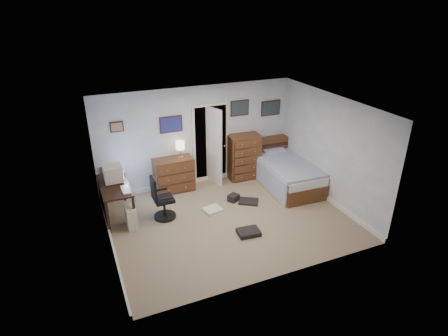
# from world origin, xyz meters

# --- Properties ---
(floor) EXTENTS (5.00, 4.00, 0.02)m
(floor) POSITION_xyz_m (0.00, 0.00, -0.01)
(floor) COLOR gray
(floor) RESTS_ON ground
(computer_desk) EXTENTS (0.62, 1.33, 0.76)m
(computer_desk) POSITION_xyz_m (-2.29, 1.11, 0.59)
(computer_desk) COLOR black
(computer_desk) RESTS_ON floor
(crt_monitor) EXTENTS (0.40, 0.37, 0.37)m
(crt_monitor) POSITION_xyz_m (-2.18, 1.26, 0.95)
(crt_monitor) COLOR beige
(crt_monitor) RESTS_ON computer_desk
(keyboard) EXTENTS (0.16, 0.41, 0.02)m
(keyboard) POSITION_xyz_m (-2.02, 0.76, 0.77)
(keyboard) COLOR beige
(keyboard) RESTS_ON computer_desk
(pc_tower) EXTENTS (0.21, 0.43, 0.46)m
(pc_tower) POSITION_xyz_m (-2.00, 0.56, 0.23)
(pc_tower) COLOR beige
(pc_tower) RESTS_ON floor
(office_chair) EXTENTS (0.48, 0.49, 0.99)m
(office_chair) POSITION_xyz_m (-1.32, 0.63, 0.38)
(office_chair) COLOR black
(office_chair) RESTS_ON floor
(media_stack) EXTENTS (0.17, 0.17, 0.84)m
(media_stack) POSITION_xyz_m (-2.32, 2.03, 0.42)
(media_stack) COLOR maroon
(media_stack) RESTS_ON floor
(low_dresser) EXTENTS (0.96, 0.48, 0.85)m
(low_dresser) POSITION_xyz_m (-0.71, 1.77, 0.42)
(low_dresser) COLOR brown
(low_dresser) RESTS_ON floor
(table_lamp) EXTENTS (0.21, 0.21, 0.41)m
(table_lamp) POSITION_xyz_m (-0.51, 1.78, 1.15)
(table_lamp) COLOR gold
(table_lamp) RESTS_ON low_dresser
(doorway) EXTENTS (0.96, 1.12, 2.05)m
(doorway) POSITION_xyz_m (0.35, 2.27, 1.00)
(doorway) COLOR black
(doorway) RESTS_ON floor
(tall_dresser) EXTENTS (0.84, 0.53, 1.19)m
(tall_dresser) POSITION_xyz_m (1.18, 1.75, 0.60)
(tall_dresser) COLOR brown
(tall_dresser) RESTS_ON floor
(headboard_bookcase) EXTENTS (1.10, 0.34, 0.97)m
(headboard_bookcase) POSITION_xyz_m (2.19, 1.86, 0.52)
(headboard_bookcase) COLOR brown
(headboard_bookcase) RESTS_ON floor
(bed) EXTENTS (1.25, 2.20, 0.70)m
(bed) POSITION_xyz_m (1.98, 0.93, 0.33)
(bed) COLOR brown
(bed) RESTS_ON floor
(wall_posters) EXTENTS (4.38, 0.04, 0.60)m
(wall_posters) POSITION_xyz_m (0.57, 1.98, 1.75)
(wall_posters) COLOR #331E11
(wall_posters) RESTS_ON floor
(floor_clutter) EXTENTS (1.43, 1.70, 0.16)m
(floor_clutter) POSITION_xyz_m (0.24, 0.09, 0.04)
(floor_clutter) COLOR black
(floor_clutter) RESTS_ON floor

